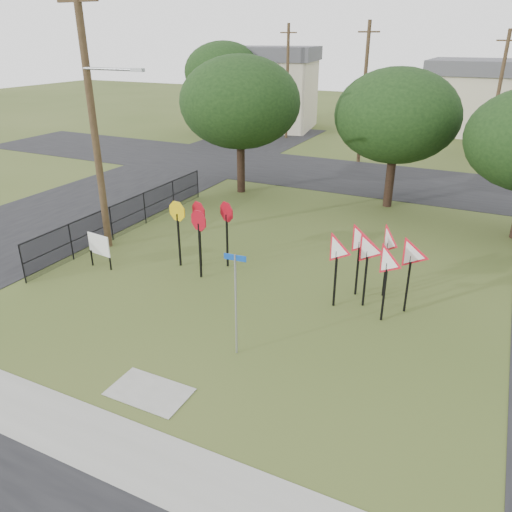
% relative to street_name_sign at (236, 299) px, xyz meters
% --- Properties ---
extents(ground, '(140.00, 140.00, 0.00)m').
position_rel_street_name_sign_xyz_m(ground, '(-1.15, -0.04, -1.71)').
color(ground, '#37471A').
extents(sidewalk, '(30.00, 1.60, 0.02)m').
position_rel_street_name_sign_xyz_m(sidewalk, '(-1.15, -4.24, -1.70)').
color(sidewalk, gray).
rests_on(sidewalk, ground).
extents(planting_strip, '(30.00, 0.80, 0.02)m').
position_rel_street_name_sign_xyz_m(planting_strip, '(-1.15, -5.44, -1.70)').
color(planting_strip, '#37471A').
rests_on(planting_strip, ground).
extents(street_left, '(8.00, 50.00, 0.02)m').
position_rel_street_name_sign_xyz_m(street_left, '(-13.15, 9.96, -1.70)').
color(street_left, black).
rests_on(street_left, ground).
extents(street_far, '(60.00, 8.00, 0.02)m').
position_rel_street_name_sign_xyz_m(street_far, '(-1.15, 19.96, -1.70)').
color(street_far, black).
rests_on(street_far, ground).
extents(curb_pad, '(2.00, 1.20, 0.02)m').
position_rel_street_name_sign_xyz_m(curb_pad, '(-1.15, -2.44, -1.70)').
color(curb_pad, gray).
rests_on(curb_pad, ground).
extents(street_name_sign, '(0.61, 0.07, 2.98)m').
position_rel_street_name_sign_xyz_m(street_name_sign, '(0.00, 0.00, 0.00)').
color(street_name_sign, '#9A9EA3').
rests_on(street_name_sign, ground).
extents(stop_sign_cluster, '(2.43, 1.57, 2.58)m').
position_rel_street_name_sign_xyz_m(stop_sign_cluster, '(-3.74, 4.28, 0.20)').
color(stop_sign_cluster, black).
rests_on(stop_sign_cluster, ground).
extents(yield_sign_cluster, '(3.20, 2.38, 2.55)m').
position_rel_street_name_sign_xyz_m(yield_sign_cluster, '(2.65, 4.28, 0.16)').
color(yield_sign_cluster, black).
rests_on(yield_sign_cluster, ground).
extents(info_board, '(1.08, 0.17, 1.35)m').
position_rel_street_name_sign_xyz_m(info_board, '(-7.23, 2.66, -0.81)').
color(info_board, black).
rests_on(info_board, ground).
extents(utility_pole_main, '(3.55, 0.33, 10.00)m').
position_rel_street_name_sign_xyz_m(utility_pole_main, '(-8.38, 4.45, 3.50)').
color(utility_pole_main, '#4B3822').
rests_on(utility_pole_main, ground).
extents(far_pole_a, '(1.40, 0.24, 9.00)m').
position_rel_street_name_sign_xyz_m(far_pole_a, '(-3.15, 23.96, 2.89)').
color(far_pole_a, '#4B3822').
rests_on(far_pole_a, ground).
extents(far_pole_b, '(1.40, 0.24, 8.50)m').
position_rel_street_name_sign_xyz_m(far_pole_b, '(4.85, 27.96, 2.64)').
color(far_pole_b, '#4B3822').
rests_on(far_pole_b, ground).
extents(far_pole_c, '(1.40, 0.24, 9.00)m').
position_rel_street_name_sign_xyz_m(far_pole_c, '(-11.15, 29.96, 2.89)').
color(far_pole_c, '#4B3822').
rests_on(far_pole_c, ground).
extents(fence_run, '(0.05, 11.55, 1.50)m').
position_rel_street_name_sign_xyz_m(fence_run, '(-8.75, 6.21, -0.92)').
color(fence_run, black).
rests_on(fence_run, ground).
extents(house_left, '(10.58, 8.88, 7.20)m').
position_rel_street_name_sign_xyz_m(house_left, '(-15.15, 33.96, 1.94)').
color(house_left, beige).
rests_on(house_left, ground).
extents(house_mid, '(8.40, 8.40, 6.20)m').
position_rel_street_name_sign_xyz_m(house_mid, '(2.85, 39.96, 1.44)').
color(house_mid, beige).
rests_on(house_mid, ground).
extents(tree_near_left, '(6.40, 6.40, 7.27)m').
position_rel_street_name_sign_xyz_m(tree_near_left, '(-7.15, 13.96, 3.15)').
color(tree_near_left, black).
rests_on(tree_near_left, ground).
extents(tree_near_mid, '(6.00, 6.00, 6.80)m').
position_rel_street_name_sign_xyz_m(tree_near_mid, '(0.85, 14.96, 2.83)').
color(tree_near_mid, black).
rests_on(tree_near_mid, ground).
extents(tree_far_left, '(6.80, 6.80, 7.73)m').
position_rel_street_name_sign_xyz_m(tree_far_left, '(-17.15, 29.96, 3.46)').
color(tree_far_left, black).
rests_on(tree_far_left, ground).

